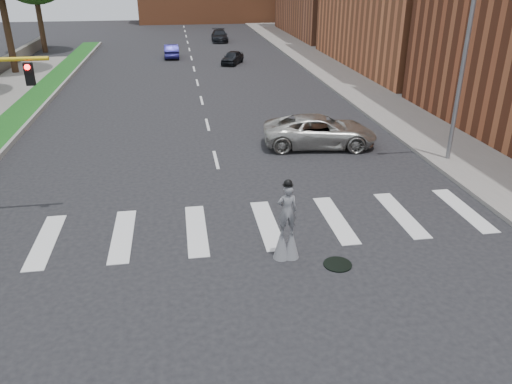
# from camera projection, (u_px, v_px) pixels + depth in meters

# --- Properties ---
(ground_plane) EXTENTS (160.00, 160.00, 0.00)m
(ground_plane) POSITION_uv_depth(u_px,v_px,m) (236.00, 241.00, 17.08)
(ground_plane) COLOR black
(ground_plane) RESTS_ON ground
(grass_median) EXTENTS (2.00, 60.00, 0.25)m
(grass_median) POSITION_uv_depth(u_px,v_px,m) (30.00, 105.00, 33.39)
(grass_median) COLOR #154B19
(grass_median) RESTS_ON ground
(median_curb) EXTENTS (0.20, 60.00, 0.28)m
(median_curb) POSITION_uv_depth(u_px,v_px,m) (46.00, 104.00, 33.53)
(median_curb) COLOR gray
(median_curb) RESTS_ON ground
(sidewalk_right) EXTENTS (5.00, 90.00, 0.18)m
(sidewalk_right) POSITION_uv_depth(u_px,v_px,m) (349.00, 79.00, 41.33)
(sidewalk_right) COLOR slate
(sidewalk_right) RESTS_ON ground
(manhole) EXTENTS (0.90, 0.90, 0.04)m
(manhole) POSITION_uv_depth(u_px,v_px,m) (338.00, 264.00, 15.71)
(manhole) COLOR black
(manhole) RESTS_ON ground
(streetlight) EXTENTS (2.05, 0.20, 9.00)m
(streetlight) POSITION_uv_depth(u_px,v_px,m) (462.00, 58.00, 22.02)
(streetlight) COLOR slate
(streetlight) RESTS_ON ground
(stilt_performer) EXTENTS (0.84, 0.53, 2.73)m
(stilt_performer) POSITION_uv_depth(u_px,v_px,m) (287.00, 228.00, 15.70)
(stilt_performer) COLOR #322014
(stilt_performer) RESTS_ON ground
(suv_crossing) EXTENTS (6.14, 3.44, 1.62)m
(suv_crossing) POSITION_uv_depth(u_px,v_px,m) (320.00, 131.00, 25.81)
(suv_crossing) COLOR #B9B6AF
(suv_crossing) RESTS_ON ground
(car_near) EXTENTS (2.81, 3.88, 1.23)m
(car_near) POSITION_uv_depth(u_px,v_px,m) (232.00, 58.00, 47.95)
(car_near) COLOR black
(car_near) RESTS_ON ground
(car_mid) EXTENTS (1.50, 4.16, 1.36)m
(car_mid) POSITION_uv_depth(u_px,v_px,m) (172.00, 51.00, 51.27)
(car_mid) COLOR navy
(car_mid) RESTS_ON ground
(car_far) EXTENTS (2.14, 4.90, 1.40)m
(car_far) POSITION_uv_depth(u_px,v_px,m) (220.00, 36.00, 62.47)
(car_far) COLOR black
(car_far) RESTS_ON ground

